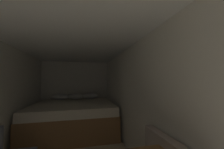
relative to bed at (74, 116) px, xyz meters
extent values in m
cube|color=silver|center=(0.00, 0.96, 0.62)|extent=(2.32, 0.05, 2.03)
cube|color=silver|center=(1.13, -1.51, 0.62)|extent=(0.05, 4.88, 2.03)
cube|color=white|center=(0.00, -1.51, 1.66)|extent=(2.32, 4.88, 0.05)
cube|color=olive|center=(0.00, -0.02, -0.11)|extent=(2.10, 1.80, 0.56)
cube|color=beige|center=(0.00, -0.02, 0.27)|extent=(2.06, 1.76, 0.20)
ellipsoid|color=white|center=(-0.47, 0.69, 0.47)|extent=(0.52, 0.29, 0.19)
ellipsoid|color=white|center=(0.47, 0.69, 0.47)|extent=(0.52, 0.29, 0.19)
ellipsoid|color=white|center=(0.00, 0.69, 0.47)|extent=(0.52, 0.29, 0.19)
camera|label=1|loc=(0.22, -3.62, 0.98)|focal=20.10mm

